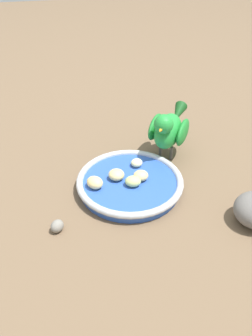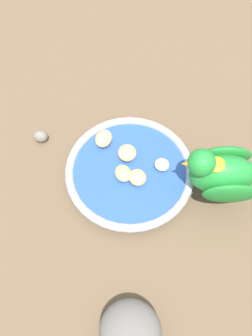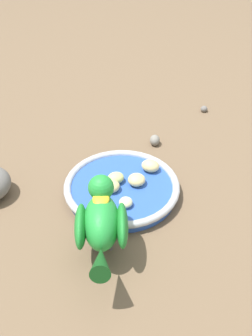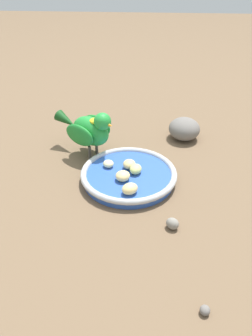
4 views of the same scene
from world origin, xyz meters
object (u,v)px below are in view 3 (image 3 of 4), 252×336
Objects in this scene: parrot at (101,222)px; pebble_0 at (204,109)px; apple_piece_2 at (137,180)px; apple_piece_3 at (126,202)px; apple_piece_1 at (113,187)px; pebble_1 at (155,140)px; apple_piece_0 at (150,166)px; feeding_bowl at (123,189)px; apple_piece_4 at (116,178)px.

pebble_0 is (0.48, 0.25, -0.07)m from parrot.
apple_piece_2 is 0.07m from apple_piece_3.
apple_piece_1 reaches higher than pebble_1.
apple_piece_0 is 0.05m from apple_piece_2.
apple_piece_2 is at bearing -140.52° from pebble_1.
pebble_1 is (0.19, 0.15, -0.02)m from apple_piece_3.
apple_piece_3 is at bearing -150.70° from apple_piece_0.
parrot is 9.48× the size of pebble_0.
apple_piece_2 reaches higher than feeding_bowl.
pebble_0 is 0.66× the size of pebble_1.
apple_piece_4 is (-0.03, 0.03, -0.00)m from apple_piece_2.
feeding_bowl is 12.70× the size of pebble_0.
apple_piece_1 is (-0.10, -0.01, -0.00)m from apple_piece_0.
pebble_1 is (0.16, 0.10, -0.00)m from feeding_bowl.
apple_piece_1 is at bearing 169.84° from apple_piece_2.
parrot reaches higher than apple_piece_0.
apple_piece_1 is 0.19× the size of parrot.
apple_piece_2 is 1.26× the size of pebble_1.
feeding_bowl is 0.39m from pebble_0.
feeding_bowl is at bearing -147.90° from pebble_1.
apple_piece_0 reaches higher than feeding_bowl.
apple_piece_0 reaches higher than apple_piece_1.
feeding_bowl reaches higher than pebble_0.
apple_piece_3 is (-0.03, -0.05, 0.01)m from feeding_bowl.
parrot reaches higher than apple_piece_2.
apple_piece_0 reaches higher than pebble_0.
apple_piece_2 is at bearing -18.65° from feeding_bowl.
apple_piece_0 is 0.13m from pebble_1.
apple_piece_2 is at bearing -43.51° from apple_piece_4.
apple_piece_0 is 1.16× the size of apple_piece_1.
apple_piece_2 is at bearing 35.89° from apple_piece_3.
pebble_1 is at bearing 47.19° from apple_piece_0.
apple_piece_1 is 0.03m from apple_piece_4.
pebble_0 is at bearing 26.54° from apple_piece_3.
apple_piece_1 is 0.93× the size of apple_piece_2.
parrot reaches higher than pebble_1.
pebble_0 is (0.36, 0.15, -0.01)m from feeding_bowl.
pebble_0 is at bearing 18.97° from apple_piece_4.
feeding_bowl is 0.06m from apple_piece_3.
apple_piece_3 is 0.80× the size of apple_piece_4.
parrot is at bearing -131.93° from apple_piece_4.
apple_piece_4 is 0.18m from parrot.
feeding_bowl is 0.17m from parrot.
apple_piece_2 is 0.04m from apple_piece_4.
pebble_1 is at bearing 39.48° from apple_piece_2.
apple_piece_0 is at bearing 21.01° from apple_piece_2.
apple_piece_4 is (-0.08, 0.01, -0.00)m from apple_piece_0.
apple_piece_0 is at bearing 7.24° from feeding_bowl.
apple_piece_0 is 2.04× the size of pebble_0.
parrot reaches higher than feeding_bowl.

